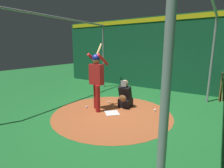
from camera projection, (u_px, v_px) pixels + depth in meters
ground_plane at (112, 113)px, 5.48m from camera, size 27.10×27.10×0.00m
dirt_circle at (112, 113)px, 5.48m from camera, size 3.72×3.72×0.01m
home_plate at (112, 113)px, 5.48m from camera, size 0.59×0.59×0.01m
batter at (97, 76)px, 5.56m from camera, size 0.68×0.49×2.17m
catcher at (125, 97)px, 5.97m from camera, size 0.58×0.40×0.97m
back_wall at (157, 53)px, 8.41m from camera, size 0.22×11.10×3.47m
cage_frame at (112, 42)px, 5.02m from camera, size 5.97×4.92×3.13m
bat_rack at (221, 87)px, 6.98m from camera, size 1.06×0.20×1.05m
baseball_0 at (109, 102)px, 6.47m from camera, size 0.07×0.07×0.07m
baseball_1 at (155, 110)px, 5.65m from camera, size 0.07×0.07×0.07m
baseball_2 at (87, 107)px, 5.94m from camera, size 0.07×0.07×0.07m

